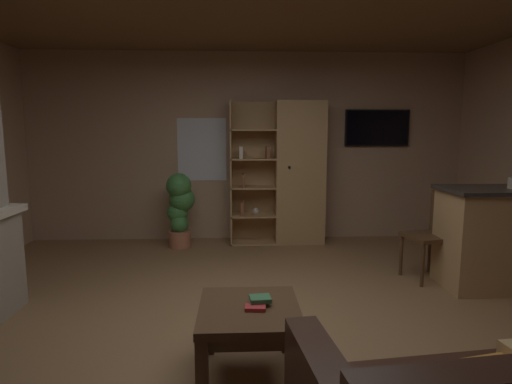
{
  "coord_description": "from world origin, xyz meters",
  "views": [
    {
      "loc": [
        -0.15,
        -3.0,
        1.54
      ],
      "look_at": [
        0.0,
        0.4,
        1.05
      ],
      "focal_mm": 29.44,
      "sensor_mm": 36.0,
      "label": 1
    }
  ],
  "objects_px": {
    "wall_mounted_tv": "(377,128)",
    "potted_floor_plant": "(180,206)",
    "bookshelf_cabinet": "(293,174)",
    "dining_chair": "(435,230)",
    "table_book_0": "(255,308)",
    "coffee_table": "(249,320)",
    "table_book_1": "(260,299)"
  },
  "relations": [
    {
      "from": "bookshelf_cabinet",
      "to": "potted_floor_plant",
      "type": "height_order",
      "value": "bookshelf_cabinet"
    },
    {
      "from": "coffee_table",
      "to": "potted_floor_plant",
      "type": "height_order",
      "value": "potted_floor_plant"
    },
    {
      "from": "bookshelf_cabinet",
      "to": "coffee_table",
      "type": "height_order",
      "value": "bookshelf_cabinet"
    },
    {
      "from": "coffee_table",
      "to": "wall_mounted_tv",
      "type": "relative_size",
      "value": 0.74
    },
    {
      "from": "table_book_0",
      "to": "dining_chair",
      "type": "xyz_separation_m",
      "value": [
        1.95,
        1.75,
        0.05
      ]
    },
    {
      "from": "dining_chair",
      "to": "wall_mounted_tv",
      "type": "height_order",
      "value": "wall_mounted_tv"
    },
    {
      "from": "table_book_1",
      "to": "wall_mounted_tv",
      "type": "height_order",
      "value": "wall_mounted_tv"
    },
    {
      "from": "bookshelf_cabinet",
      "to": "dining_chair",
      "type": "bearing_deg",
      "value": -50.56
    },
    {
      "from": "coffee_table",
      "to": "table_book_1",
      "type": "height_order",
      "value": "table_book_1"
    },
    {
      "from": "table_book_0",
      "to": "dining_chair",
      "type": "relative_size",
      "value": 0.14
    },
    {
      "from": "table_book_0",
      "to": "potted_floor_plant",
      "type": "height_order",
      "value": "potted_floor_plant"
    },
    {
      "from": "bookshelf_cabinet",
      "to": "coffee_table",
      "type": "relative_size",
      "value": 2.88
    },
    {
      "from": "bookshelf_cabinet",
      "to": "wall_mounted_tv",
      "type": "xyz_separation_m",
      "value": [
        1.22,
        0.21,
        0.63
      ]
    },
    {
      "from": "dining_chair",
      "to": "coffee_table",
      "type": "bearing_deg",
      "value": -139.31
    },
    {
      "from": "bookshelf_cabinet",
      "to": "dining_chair",
      "type": "distance_m",
      "value": 2.07
    },
    {
      "from": "coffee_table",
      "to": "table_book_0",
      "type": "bearing_deg",
      "value": -50.31
    },
    {
      "from": "dining_chair",
      "to": "potted_floor_plant",
      "type": "relative_size",
      "value": 0.92
    },
    {
      "from": "table_book_1",
      "to": "wall_mounted_tv",
      "type": "distance_m",
      "value": 4.07
    },
    {
      "from": "table_book_0",
      "to": "table_book_1",
      "type": "height_order",
      "value": "table_book_1"
    },
    {
      "from": "wall_mounted_tv",
      "to": "dining_chair",
      "type": "bearing_deg",
      "value": -88.01
    },
    {
      "from": "dining_chair",
      "to": "bookshelf_cabinet",
      "type": "bearing_deg",
      "value": 129.44
    },
    {
      "from": "wall_mounted_tv",
      "to": "potted_floor_plant",
      "type": "bearing_deg",
      "value": -171.62
    },
    {
      "from": "coffee_table",
      "to": "potted_floor_plant",
      "type": "xyz_separation_m",
      "value": [
        -0.84,
        3.07,
        0.19
      ]
    },
    {
      "from": "bookshelf_cabinet",
      "to": "potted_floor_plant",
      "type": "relative_size",
      "value": 1.95
    },
    {
      "from": "coffee_table",
      "to": "table_book_1",
      "type": "bearing_deg",
      "value": 22.81
    },
    {
      "from": "coffee_table",
      "to": "table_book_0",
      "type": "relative_size",
      "value": 5.38
    },
    {
      "from": "potted_floor_plant",
      "to": "table_book_0",
      "type": "bearing_deg",
      "value": -74.33
    },
    {
      "from": "bookshelf_cabinet",
      "to": "potted_floor_plant",
      "type": "bearing_deg",
      "value": -172.73
    },
    {
      "from": "table_book_0",
      "to": "dining_chair",
      "type": "bearing_deg",
      "value": 41.91
    },
    {
      "from": "table_book_0",
      "to": "table_book_1",
      "type": "relative_size",
      "value": 0.96
    },
    {
      "from": "bookshelf_cabinet",
      "to": "dining_chair",
      "type": "height_order",
      "value": "bookshelf_cabinet"
    },
    {
      "from": "bookshelf_cabinet",
      "to": "table_book_1",
      "type": "relative_size",
      "value": 14.96
    }
  ]
}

